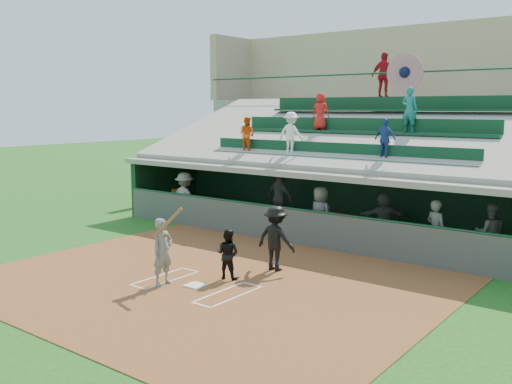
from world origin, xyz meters
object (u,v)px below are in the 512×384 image
Objects in this scene: batter_at_plate at (163,251)px; white_table at (179,208)px; home_plate at (195,285)px; catcher at (228,254)px; water_cooler at (176,194)px.

batter_at_plate reaches higher than white_table.
white_table is (-6.49, 5.94, 0.35)m from home_plate.
batter_at_plate is (-0.69, -0.39, 0.81)m from home_plate.
catcher reaches higher than home_plate.
white_table is at bearing 137.53° from home_plate.
home_plate is at bearing 66.31° from catcher.
catcher is at bearing -36.09° from water_cooler.
batter_at_plate is 1.57× the size of catcher.
home_plate is 0.22× the size of batter_at_plate.
catcher is 1.56× the size of white_table.
batter_at_plate reaches higher than home_plate.
home_plate is 0.54× the size of white_table.
home_plate is 0.35× the size of catcher.
batter_at_plate is at bearing -55.80° from white_table.
water_cooler is (-6.54, 5.88, 0.89)m from home_plate.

